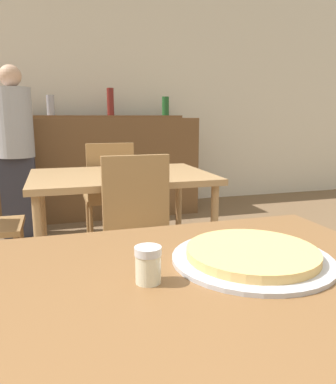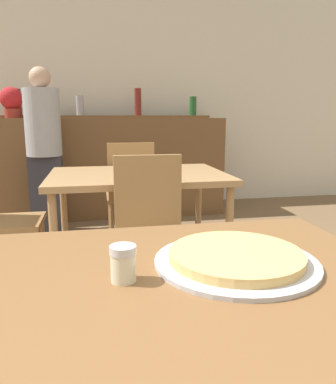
{
  "view_description": "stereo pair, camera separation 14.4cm",
  "coord_description": "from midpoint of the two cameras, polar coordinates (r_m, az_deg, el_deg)",
  "views": [
    {
      "loc": [
        -0.32,
        -0.81,
        1.15
      ],
      "look_at": [
        0.09,
        0.55,
        0.86
      ],
      "focal_mm": 35.0,
      "sensor_mm": 36.0,
      "label": 1
    },
    {
      "loc": [
        -0.18,
        -0.84,
        1.15
      ],
      "look_at": [
        0.09,
        0.55,
        0.86
      ],
      "focal_mm": 35.0,
      "sensor_mm": 36.0,
      "label": 2
    }
  ],
  "objects": [
    {
      "name": "dining_table_near",
      "position": [
        0.98,
        0.25,
        -16.87
      ],
      "size": [
        1.17,
        0.88,
        0.76
      ],
      "color": "brown",
      "rests_on": "ground_plane"
    },
    {
      "name": "cheese_shaker",
      "position": [
        0.9,
        -7.78,
        -10.87
      ],
      "size": [
        0.06,
        0.06,
        0.09
      ],
      "color": "beige",
      "rests_on": "dining_table_near"
    },
    {
      "name": "chair_far_side_back",
      "position": [
        3.2,
        -10.19,
        0.29
      ],
      "size": [
        0.4,
        0.4,
        0.94
      ],
      "rotation": [
        0.0,
        0.0,
        3.14
      ],
      "color": "olive",
      "rests_on": "ground_plane"
    },
    {
      "name": "dining_table_far",
      "position": [
        2.59,
        -8.74,
        1.06
      ],
      "size": [
        1.2,
        0.85,
        0.77
      ],
      "color": "#A87F51",
      "rests_on": "ground_plane"
    },
    {
      "name": "wall_back",
      "position": [
        4.93,
        -14.31,
        13.98
      ],
      "size": [
        8.0,
        0.05,
        2.8
      ],
      "color": "silver",
      "rests_on": "ground_plane"
    },
    {
      "name": "bar_back_shelf",
      "position": [
        4.56,
        -13.72,
        11.62
      ],
      "size": [
        2.39,
        0.24,
        0.35
      ],
      "color": "brown",
      "rests_on": "bar_counter"
    },
    {
      "name": "person_standing",
      "position": [
        3.86,
        -23.2,
        6.37
      ],
      "size": [
        0.34,
        0.34,
        1.61
      ],
      "color": "#2D2D38",
      "rests_on": "ground_plane"
    },
    {
      "name": "bar_counter",
      "position": [
        4.46,
        -13.46,
        3.59
      ],
      "size": [
        2.6,
        0.56,
        1.13
      ],
      "color": "brown",
      "rests_on": "ground_plane"
    },
    {
      "name": "pizza_tray",
      "position": [
        1.04,
        8.78,
        -9.57
      ],
      "size": [
        0.44,
        0.44,
        0.04
      ],
      "color": "#B7B7BC",
      "rests_on": "dining_table_near"
    },
    {
      "name": "chair_far_side_front",
      "position": [
        2.06,
        -6.23,
        -5.81
      ],
      "size": [
        0.4,
        0.4,
        0.94
      ],
      "color": "olive",
      "rests_on": "ground_plane"
    }
  ]
}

